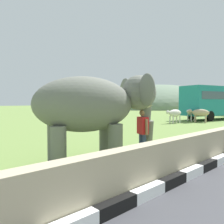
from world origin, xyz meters
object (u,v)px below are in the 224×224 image
at_px(bus_teal, 220,100).
at_px(cow_mid, 191,112).
at_px(elephant, 96,105).
at_px(cow_near, 175,113).
at_px(person_handler, 143,131).
at_px(cow_far, 200,113).

bearing_deg(bus_teal, cow_mid, 168.34).
height_order(elephant, cow_near, elephant).
relative_size(person_handler, bus_teal, 0.16).
bearing_deg(cow_far, elephant, -165.57).
xyz_separation_m(bus_teal, cow_far, (-5.35, -0.31, -1.21)).
relative_size(bus_teal, cow_far, 5.29).
bearing_deg(person_handler, elephant, 157.60).
xyz_separation_m(bus_teal, cow_near, (-7.75, 0.89, -1.21)).
relative_size(elephant, cow_mid, 2.10).
distance_m(cow_near, cow_mid, 3.12).
height_order(bus_teal, cow_near, bus_teal).
xyz_separation_m(person_handler, bus_teal, (19.60, 5.00, 1.16)).
height_order(person_handler, cow_near, person_handler).
bearing_deg(cow_far, cow_mid, 60.13).
bearing_deg(elephant, cow_far, 14.43).
relative_size(elephant, bus_teal, 0.40).
xyz_separation_m(bus_teal, cow_mid, (-4.63, 0.95, -1.21)).
bearing_deg(cow_mid, elephant, -162.13).
relative_size(cow_near, cow_far, 1.00).
bearing_deg(elephant, cow_near, 21.45).
relative_size(elephant, cow_near, 2.10).
relative_size(elephant, cow_far, 2.10).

